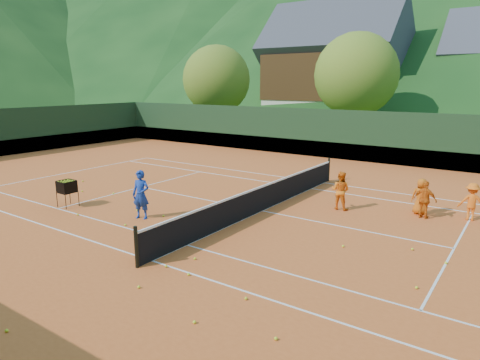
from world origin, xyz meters
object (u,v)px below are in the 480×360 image
Objects in this scene: student_c at (421,196)px; student_d at (472,202)px; student_b at (425,200)px; ball_hopper at (67,187)px; tennis_net at (262,198)px; coach at (141,195)px; chalet_left at (334,72)px; student_a at (340,190)px.

student_d is at bearing 179.61° from student_c.
student_b is 1.32× the size of ball_hopper.
student_c is 5.62m from tennis_net.
coach is 1.30× the size of student_c.
coach reaches higher than tennis_net.
student_b is at bearing 25.98° from tennis_net.
chalet_left reaches higher than student_c.
coach reaches higher than ball_hopper.
chalet_left is at bearing 96.18° from ball_hopper.
student_d reaches higher than tennis_net.
student_c is at bearing 20.30° from coach.
tennis_net is at bearing 32.15° from student_b.
student_b is 1.51m from student_d.
tennis_net reaches higher than ball_hopper.
chalet_left is at bearing -67.09° from student_a.
student_a reaches higher than student_c.
student_a is 2.91m from tennis_net.
student_a is at bearing 32.75° from ball_hopper.
chalet_left is at bearing 108.43° from tennis_net.
student_b reaches higher than tennis_net.
coach is at bearing 27.21° from student_c.
student_a is (5.19, 4.95, -0.13)m from coach.
coach is 0.12× the size of chalet_left.
chalet_left is (-12.24, 28.16, 4.92)m from student_a.
student_a is at bearing 0.94° from student_d.
student_b is (8.00, 5.57, -0.18)m from coach.
coach is 1.69× the size of ball_hopper.
student_a is 10.22m from ball_hopper.
student_c is at bearing -6.73° from student_d.
coach is 11.25m from student_d.
coach is 0.14× the size of tennis_net.
ball_hopper is at bearing 172.34° from coach.
student_b is at bearing 17.51° from coach.
chalet_left is at bearing -75.36° from student_d.
student_c is 1.30× the size of ball_hopper.
student_c is 1.59m from student_d.
coach is 7.18m from student_a.
student_a reaches higher than student_d.
student_a is 1.42× the size of ball_hopper.
tennis_net is (-2.24, -1.84, -0.21)m from student_a.
coach is 1.18× the size of student_a.
ball_hopper is (-3.40, -0.58, -0.10)m from coach.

